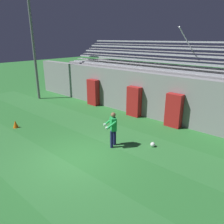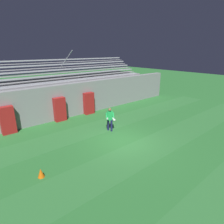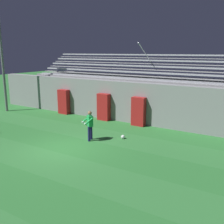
% 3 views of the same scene
% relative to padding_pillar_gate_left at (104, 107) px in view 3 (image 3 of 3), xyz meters
% --- Properties ---
extents(ground_plane, '(80.00, 80.00, 0.00)m').
position_rel_padding_pillar_gate_left_xyz_m(ground_plane, '(1.37, -5.95, -0.95)').
color(ground_plane, '#2D7533').
extents(turf_stripe_mid, '(28.00, 2.23, 0.01)m').
position_rel_padding_pillar_gate_left_xyz_m(turf_stripe_mid, '(1.37, -7.49, -0.95)').
color(turf_stripe_mid, '#337A38').
rests_on(turf_stripe_mid, ground).
extents(turf_stripe_far, '(28.00, 2.23, 0.01)m').
position_rel_padding_pillar_gate_left_xyz_m(turf_stripe_far, '(1.37, -3.03, -0.95)').
color(turf_stripe_far, '#337A38').
rests_on(turf_stripe_far, ground).
extents(back_wall, '(24.00, 0.60, 2.80)m').
position_rel_padding_pillar_gate_left_xyz_m(back_wall, '(1.37, 0.55, 0.45)').
color(back_wall, gray).
rests_on(back_wall, ground).
extents(padding_pillar_gate_left, '(0.90, 0.44, 1.91)m').
position_rel_padding_pillar_gate_left_xyz_m(padding_pillar_gate_left, '(0.00, 0.00, 0.00)').
color(padding_pillar_gate_left, '#B21E1E').
rests_on(padding_pillar_gate_left, ground).
extents(padding_pillar_gate_right, '(0.90, 0.44, 1.91)m').
position_rel_padding_pillar_gate_left_xyz_m(padding_pillar_gate_right, '(2.75, 0.00, 0.00)').
color(padding_pillar_gate_right, '#B21E1E').
rests_on(padding_pillar_gate_right, ground).
extents(padding_pillar_far_left, '(0.90, 0.44, 1.91)m').
position_rel_padding_pillar_gate_left_xyz_m(padding_pillar_far_left, '(-3.76, 0.00, 0.00)').
color(padding_pillar_far_left, '#B21E1E').
rests_on(padding_pillar_far_left, ground).
extents(bleacher_stand, '(18.00, 4.05, 5.43)m').
position_rel_padding_pillar_gate_left_xyz_m(bleacher_stand, '(1.37, 2.89, 0.55)').
color(bleacher_stand, gray).
rests_on(bleacher_stand, ground).
extents(floodlight_pole, '(0.90, 0.36, 9.42)m').
position_rel_padding_pillar_gate_left_xyz_m(floodlight_pole, '(-8.42, -1.78, 4.87)').
color(floodlight_pole, slate).
rests_on(floodlight_pole, ground).
extents(goalkeeper, '(0.74, 0.72, 1.67)m').
position_rel_padding_pillar_gate_left_xyz_m(goalkeeper, '(1.77, -4.09, 0.00)').
color(goalkeeper, '#19194C').
rests_on(goalkeeper, ground).
extents(soccer_ball, '(0.22, 0.22, 0.22)m').
position_rel_padding_pillar_gate_left_xyz_m(soccer_ball, '(3.21, -2.91, -0.84)').
color(soccer_ball, white).
rests_on(soccer_ball, ground).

